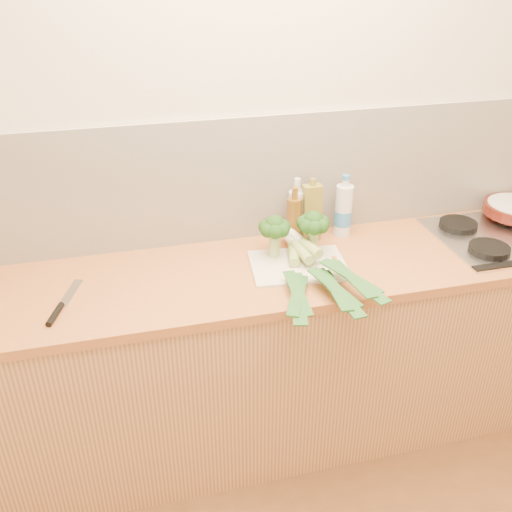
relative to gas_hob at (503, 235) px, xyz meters
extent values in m
plane|color=beige|center=(-1.02, 0.30, 0.39)|extent=(3.50, 0.00, 3.50)
cube|color=silver|center=(-1.02, 0.29, 0.26)|extent=(3.20, 0.02, 0.54)
cube|color=tan|center=(-1.02, 0.00, -0.48)|extent=(3.20, 0.60, 0.86)
cube|color=#B06C34|center=(-1.02, 0.00, -0.03)|extent=(3.20, 0.62, 0.04)
cube|color=silver|center=(0.00, 0.00, -0.01)|extent=(0.58, 0.50, 0.01)
cylinder|color=black|center=(-0.15, -0.12, 0.01)|extent=(0.17, 0.17, 0.03)
cylinder|color=black|center=(-0.15, 0.12, 0.01)|extent=(0.17, 0.17, 0.03)
cube|color=beige|center=(-0.96, -0.02, -0.01)|extent=(0.41, 0.32, 0.01)
cylinder|color=#93AC64|center=(-1.03, 0.08, 0.04)|extent=(0.04, 0.04, 0.09)
sphere|color=#13370F|center=(-1.03, 0.08, 0.14)|extent=(0.08, 0.08, 0.08)
sphere|color=#13370F|center=(-1.00, 0.08, 0.13)|extent=(0.06, 0.06, 0.06)
sphere|color=#13370F|center=(-1.01, 0.11, 0.13)|extent=(0.06, 0.06, 0.06)
sphere|color=#13370F|center=(-1.04, 0.11, 0.13)|extent=(0.06, 0.06, 0.06)
sphere|color=#13370F|center=(-1.07, 0.09, 0.13)|extent=(0.06, 0.06, 0.06)
sphere|color=#13370F|center=(-1.07, 0.06, 0.13)|extent=(0.06, 0.06, 0.06)
sphere|color=#13370F|center=(-1.04, 0.04, 0.13)|extent=(0.06, 0.06, 0.06)
sphere|color=#13370F|center=(-1.01, 0.05, 0.13)|extent=(0.06, 0.06, 0.06)
cylinder|color=#93AC64|center=(-0.87, 0.06, 0.05)|extent=(0.05, 0.05, 0.10)
sphere|color=#13370F|center=(-0.87, 0.06, 0.14)|extent=(0.08, 0.08, 0.08)
sphere|color=#13370F|center=(-0.84, 0.06, 0.13)|extent=(0.06, 0.06, 0.06)
sphere|color=#13370F|center=(-0.85, 0.09, 0.13)|extent=(0.06, 0.06, 0.06)
sphere|color=#13370F|center=(-0.88, 0.10, 0.13)|extent=(0.06, 0.06, 0.06)
sphere|color=#13370F|center=(-0.91, 0.08, 0.13)|extent=(0.06, 0.06, 0.06)
sphere|color=#13370F|center=(-0.91, 0.05, 0.13)|extent=(0.06, 0.06, 0.06)
sphere|color=#13370F|center=(-0.88, 0.03, 0.13)|extent=(0.06, 0.06, 0.06)
sphere|color=#13370F|center=(-0.85, 0.03, 0.13)|extent=(0.06, 0.06, 0.06)
cylinder|color=white|center=(-0.93, 0.17, 0.02)|extent=(0.07, 0.14, 0.04)
cylinder|color=#8DA854|center=(-0.96, 0.04, 0.02)|extent=(0.08, 0.17, 0.04)
cube|color=#1A4719|center=(-1.04, -0.26, 0.02)|extent=(0.17, 0.29, 0.02)
cube|color=#1A4719|center=(-1.05, -0.28, 0.02)|extent=(0.13, 0.34, 0.01)
cube|color=#1A4719|center=(-1.04, -0.26, 0.02)|extent=(0.06, 0.28, 0.02)
cylinder|color=white|center=(-0.95, 0.14, 0.04)|extent=(0.05, 0.13, 0.04)
cylinder|color=#8DA854|center=(-0.94, 0.01, 0.04)|extent=(0.06, 0.16, 0.04)
cube|color=#1A4719|center=(-0.91, -0.29, 0.04)|extent=(0.07, 0.30, 0.02)
cube|color=#1A4719|center=(-0.91, -0.31, 0.04)|extent=(0.08, 0.34, 0.01)
cube|color=#1A4719|center=(-0.91, -0.28, 0.04)|extent=(0.13, 0.28, 0.02)
cylinder|color=white|center=(-0.93, 0.11, 0.06)|extent=(0.07, 0.11, 0.04)
cylinder|color=#8DA854|center=(-0.90, 0.00, 0.06)|extent=(0.07, 0.13, 0.04)
cube|color=#1A4719|center=(-0.83, -0.26, 0.06)|extent=(0.07, 0.30, 0.02)
cube|color=#1A4719|center=(-0.83, -0.28, 0.06)|extent=(0.14, 0.34, 0.01)
cube|color=#1A4719|center=(-0.83, -0.25, 0.06)|extent=(0.17, 0.27, 0.02)
cube|color=silver|center=(-1.85, 0.01, -0.01)|extent=(0.09, 0.19, 0.00)
cylinder|color=black|center=(-1.90, -0.14, 0.00)|extent=(0.06, 0.12, 0.02)
cube|color=olive|center=(-0.83, 0.20, 0.11)|extent=(0.08, 0.05, 0.26)
cylinder|color=olive|center=(-0.83, 0.20, 0.26)|extent=(0.02, 0.02, 0.03)
cylinder|color=silver|center=(-0.89, 0.24, 0.09)|extent=(0.07, 0.07, 0.22)
cylinder|color=silver|center=(-0.89, 0.24, 0.23)|extent=(0.03, 0.03, 0.06)
cylinder|color=brown|center=(-0.91, 0.20, 0.09)|extent=(0.06, 0.06, 0.20)
cylinder|color=brown|center=(-0.91, 0.20, 0.21)|extent=(0.03, 0.03, 0.05)
cylinder|color=silver|center=(-0.68, 0.22, 0.10)|extent=(0.08, 0.08, 0.23)
cylinder|color=silver|center=(-0.68, 0.22, 0.23)|extent=(0.03, 0.03, 0.03)
cylinder|color=#347DC4|center=(-0.68, 0.22, 0.07)|extent=(0.08, 0.08, 0.07)
camera|label=1|loc=(-1.61, -1.91, 1.16)|focal=40.00mm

